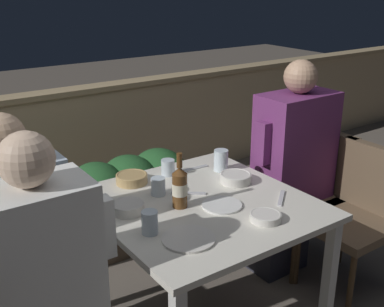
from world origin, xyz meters
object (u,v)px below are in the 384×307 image
person_white_polo (52,293)px  chair_right_near (361,205)px  person_blue_shirt (26,253)px  person_purple_stripe (290,169)px  chair_right_far (311,182)px  beer_bottle (180,187)px

person_white_polo → chair_right_near: person_white_polo is taller
person_blue_shirt → person_purple_stripe: size_ratio=0.96×
person_white_polo → chair_right_near: (1.74, -0.06, -0.12)m
person_white_polo → chair_right_far: 1.79m
chair_right_far → person_purple_stripe: bearing=180.0°
chair_right_far → beer_bottle: (-1.09, -0.16, 0.31)m
beer_bottle → chair_right_far: bearing=8.5°
chair_right_near → beer_bottle: size_ratio=3.18×
person_white_polo → chair_right_far: (1.76, 0.33, -0.12)m
person_white_polo → person_blue_shirt: bearing=88.7°
person_white_polo → person_purple_stripe: person_purple_stripe is taller
chair_right_far → beer_bottle: beer_bottle is taller
chair_right_far → person_purple_stripe: person_purple_stripe is taller
person_blue_shirt → person_purple_stripe: bearing=-0.5°
chair_right_far → person_purple_stripe: size_ratio=0.65×
person_white_polo → beer_bottle: size_ratio=4.79×
chair_right_near → chair_right_far: bearing=87.9°
person_purple_stripe → person_blue_shirt: bearing=179.5°
chair_right_near → beer_bottle: 1.14m
chair_right_far → person_purple_stripe: 0.24m
person_blue_shirt → chair_right_near: size_ratio=1.48×
person_white_polo → chair_right_far: person_white_polo is taller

